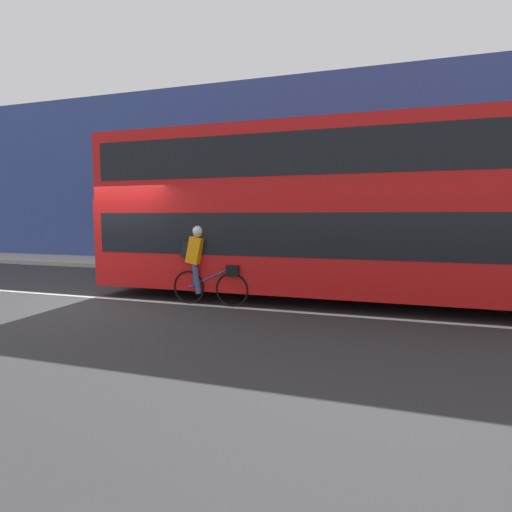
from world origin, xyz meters
The scene contains 8 objects.
ground_plane centered at (0.00, 0.00, 0.00)m, with size 80.00×80.00×0.00m, color #2D2D30.
road_center_line centered at (0.00, 0.09, 0.00)m, with size 50.00×0.14×0.01m, color silver.
sidewalk_curb centered at (0.00, 5.61, 0.07)m, with size 60.00×2.36×0.14m.
building_facade centered at (0.00, 6.94, 3.37)m, with size 60.00×0.30×6.75m.
bus centered at (4.65, 1.35, 2.04)m, with size 10.40×2.43×3.68m.
cyclist_on_bike centered at (2.11, 0.14, 0.88)m, with size 1.67×0.32×1.64m.
trash_bin centered at (0.90, 5.49, 0.54)m, with size 0.59×0.59×0.80m.
street_sign_post centered at (1.11, 5.48, 1.39)m, with size 0.36×0.09×2.22m.
Camera 1 is at (5.64, -7.33, 1.84)m, focal length 28.00 mm.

